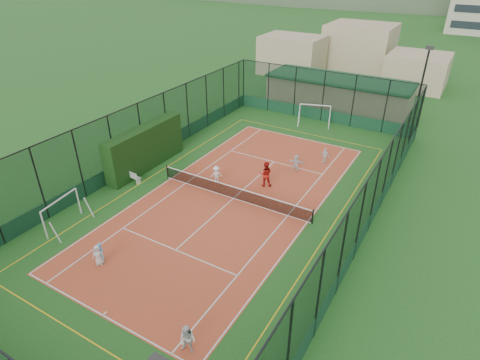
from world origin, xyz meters
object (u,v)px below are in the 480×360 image
Objects in this scene: white_bench at (131,175)px; coach at (266,174)px; floodlight_ne at (419,96)px; child_near_mid at (100,253)px; futsal_goal_far at (314,115)px; child_far_left at (216,174)px; child_near_left at (98,255)px; futsal_goal_near at (62,213)px; child_far_back at (296,163)px; child_far_right at (325,156)px; clubhouse at (338,92)px; child_near_right at (188,340)px.

coach is (8.89, 4.42, 0.50)m from white_bench.
floodlight_ne is 6.51× the size of child_near_mid.
futsal_goal_far is 2.25× the size of child_far_left.
child_near_left is 0.92× the size of child_far_left.
futsal_goal_near is 2.34× the size of child_near_mid.
white_bench is 0.56× the size of futsal_goal_near.
white_bench is at bearing -131.82° from floodlight_ne.
child_near_mid is 16.00m from child_far_back.
child_near_left reaches higher than white_bench.
floodlight_ne reaches higher than child_far_right.
floodlight_ne is 6.11× the size of child_far_left.
child_near_mid is at bearing -95.19° from clubhouse.
futsal_goal_far is at bearing -88.23° from child_far_back.
futsal_goal_far is 2.40× the size of child_near_mid.
child_near_right is (7.52, -1.98, 0.12)m from child_near_left.
child_far_right is (3.58, -13.75, -0.91)m from clubhouse.
white_bench is 15.79m from child_near_right.
child_near_mid is at bearing 60.55° from child_far_back.
futsal_goal_far is at bearing -92.39° from clubhouse.
child_far_right is at bearing -80.52° from futsal_goal_far.
child_near_left is at bearing 77.97° from child_far_right.
child_near_right reaches higher than child_far_back.
child_far_back is (4.90, 15.23, 0.02)m from child_near_mid.
child_near_left is 0.65× the size of coach.
clubhouse is 20.89m from child_far_left.
child_far_left is at bearing 54.83° from child_near_left.
child_near_left is at bearing 60.73° from child_far_back.
white_bench is 1.24× the size of child_far_left.
child_near_right is at bearing -82.03° from clubhouse.
floodlight_ne reaches higher than futsal_goal_far.
white_bench is 12.52m from child_far_back.
clubhouse is at bearing -94.26° from child_far_back.
futsal_goal_near is 2.20× the size of child_far_left.
child_far_back is (9.87, 7.71, 0.19)m from white_bench.
child_far_back is (4.27, 4.73, -0.02)m from child_far_left.
clubhouse is 7.95× the size of coach.
floodlight_ne is 0.54× the size of clubhouse.
clubhouse is at bearing 88.53° from child_near_right.
child_far_left is at bearing -1.31° from coach.
coach is (8.51, 10.70, 0.01)m from futsal_goal_near.
coach is at bearing 61.85° from child_far_back.
child_far_right is (11.00, 16.26, -0.29)m from futsal_goal_near.
child_near_left is (4.96, -7.69, 0.16)m from white_bench.
coach reaches higher than child_far_back.
clubhouse reaches higher than futsal_goal_far.
child_near_left is 16.16m from child_far_back.
futsal_goal_far is at bearing -174.60° from floodlight_ne.
clubhouse is 10.24× the size of child_near_right.
clubhouse reaches higher than coach.
child_near_left is 0.96× the size of child_far_back.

